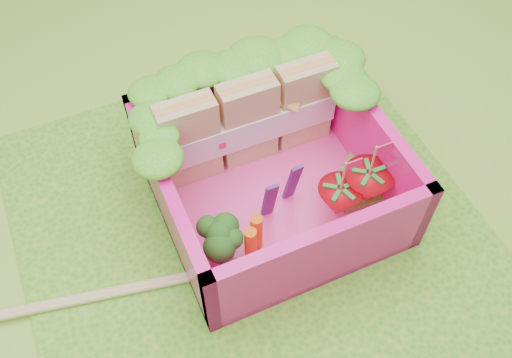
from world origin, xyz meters
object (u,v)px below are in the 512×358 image
object	(u,v)px
sandwich_stack	(249,122)
chopsticks	(63,302)
broccoli	(222,237)
strawberry_right	(366,188)
bento_box	(272,171)
strawberry_left	(338,201)

from	to	relation	value
sandwich_stack	chopsticks	xyz separation A→B (m)	(-1.32, -0.51, -0.33)
broccoli	strawberry_right	size ratio (longest dim) A/B	0.65
broccoli	chopsticks	size ratio (longest dim) A/B	0.14
bento_box	sandwich_stack	bearing A→B (deg)	89.05
sandwich_stack	strawberry_left	xyz separation A→B (m)	(0.28, -0.63, -0.16)
strawberry_left	sandwich_stack	bearing A→B (deg)	114.10
broccoli	strawberry_left	distance (m)	0.71
bento_box	strawberry_left	size ratio (longest dim) A/B	2.63
bento_box	broccoli	bearing A→B (deg)	-146.99
strawberry_left	strawberry_right	xyz separation A→B (m)	(0.18, 0.01, 0.01)
bento_box	broccoli	size ratio (longest dim) A/B	3.82
sandwich_stack	strawberry_left	world-z (taller)	sandwich_stack
strawberry_left	chopsticks	world-z (taller)	strawberry_left
sandwich_stack	broccoli	size ratio (longest dim) A/B	3.22
strawberry_left	chopsticks	xyz separation A→B (m)	(-1.60, 0.12, -0.16)
broccoli	strawberry_left	xyz separation A→B (m)	(0.71, -0.02, -0.06)
strawberry_right	chopsticks	bearing A→B (deg)	176.58
sandwich_stack	strawberry_right	bearing A→B (deg)	-53.08
strawberry_right	bento_box	bearing A→B (deg)	149.08
chopsticks	bento_box	bearing A→B (deg)	7.58
sandwich_stack	broccoli	distance (m)	0.75
chopsticks	sandwich_stack	bearing A→B (deg)	21.19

